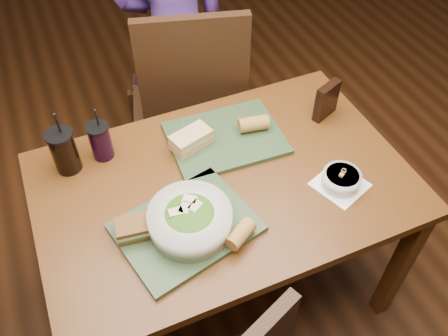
{
  "coord_description": "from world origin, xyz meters",
  "views": [
    {
      "loc": [
        -0.43,
        -1.0,
        2.02
      ],
      "look_at": [
        0.0,
        0.0,
        0.82
      ],
      "focal_mm": 38.0,
      "sensor_mm": 36.0,
      "label": 1
    }
  ],
  "objects": [
    {
      "name": "chair_far",
      "position": [
        0.1,
        0.66,
        0.6
      ],
      "size": [
        0.57,
        0.58,
        1.08
      ],
      "color": "black",
      "rests_on": "ground"
    },
    {
      "name": "dining_table",
      "position": [
        0.0,
        0.0,
        0.66
      ],
      "size": [
        1.3,
        0.85,
        0.75
      ],
      "color": "#522D10",
      "rests_on": "ground"
    },
    {
      "name": "tray_far",
      "position": [
        0.09,
        0.19,
        0.76
      ],
      "size": [
        0.43,
        0.34,
        0.02
      ],
      "primitive_type": "cube",
      "rotation": [
        0.0,
        0.0,
        -0.05
      ],
      "color": "#2B4024",
      "rests_on": "dining_table"
    },
    {
      "name": "cup_berry",
      "position": [
        -0.36,
        0.29,
        0.82
      ],
      "size": [
        0.08,
        0.08,
        0.22
      ],
      "color": "black",
      "rests_on": "dining_table"
    },
    {
      "name": "sandwich_far",
      "position": [
        -0.05,
        0.2,
        0.8
      ],
      "size": [
        0.17,
        0.12,
        0.06
      ],
      "color": "tan",
      "rests_on": "tray_far"
    },
    {
      "name": "baguette_far",
      "position": [
        0.2,
        0.18,
        0.8
      ],
      "size": [
        0.12,
        0.07,
        0.06
      ],
      "primitive_type": "cylinder",
      "rotation": [
        0.0,
        1.57,
        -0.17
      ],
      "color": "#AD7533",
      "rests_on": "tray_far"
    },
    {
      "name": "soup_bowl",
      "position": [
        0.37,
        -0.18,
        0.78
      ],
      "size": [
        0.21,
        0.21,
        0.07
      ],
      "color": "white",
      "rests_on": "dining_table"
    },
    {
      "name": "cup_cola",
      "position": [
        -0.48,
        0.28,
        0.84
      ],
      "size": [
        0.1,
        0.1,
        0.26
      ],
      "color": "black",
      "rests_on": "dining_table"
    },
    {
      "name": "tray_near",
      "position": [
        -0.19,
        -0.14,
        0.76
      ],
      "size": [
        0.48,
        0.41,
        0.02
      ],
      "primitive_type": "cube",
      "rotation": [
        0.0,
        0.0,
        0.23
      ],
      "color": "#2B4024",
      "rests_on": "dining_table"
    },
    {
      "name": "salad_bowl",
      "position": [
        -0.18,
        -0.15,
        0.81
      ],
      "size": [
        0.27,
        0.27,
        0.09
      ],
      "color": "silver",
      "rests_on": "tray_near"
    },
    {
      "name": "baguette_near",
      "position": [
        -0.05,
        -0.25,
        0.79
      ],
      "size": [
        0.12,
        0.1,
        0.05
      ],
      "primitive_type": "cylinder",
      "rotation": [
        0.0,
        1.57,
        0.53
      ],
      "color": "#AD7533",
      "rests_on": "tray_near"
    },
    {
      "name": "diner",
      "position": [
        0.16,
        0.96,
        0.75
      ],
      "size": [
        0.56,
        0.38,
        1.5
      ],
      "primitive_type": "imported",
      "rotation": [
        0.0,
        0.0,
        3.18
      ],
      "color": "#56328B",
      "rests_on": "ground"
    },
    {
      "name": "ground",
      "position": [
        0.0,
        0.0,
        0.0
      ],
      "size": [
        6.0,
        6.0,
        0.0
      ],
      "primitive_type": "plane",
      "color": "#381C0B",
      "rests_on": "ground"
    },
    {
      "name": "chip_bag",
      "position": [
        0.51,
        0.16,
        0.83
      ],
      "size": [
        0.12,
        0.08,
        0.15
      ],
      "primitive_type": "cube",
      "rotation": [
        0.0,
        0.0,
        0.39
      ],
      "color": "black",
      "rests_on": "dining_table"
    },
    {
      "name": "sandwich_near",
      "position": [
        -0.35,
        -0.1,
        0.8
      ],
      "size": [
        0.12,
        0.09,
        0.05
      ],
      "color": "#593819",
      "rests_on": "tray_near"
    }
  ]
}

